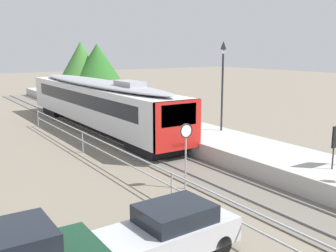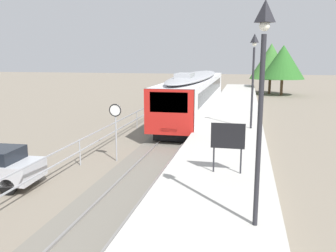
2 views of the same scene
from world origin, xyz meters
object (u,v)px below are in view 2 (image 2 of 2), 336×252
Objects in this scene: platform_lamp_near_end at (262,74)px; platform_notice_board at (228,138)px; platform_lamp_mid_platform at (254,63)px; commuter_train at (195,92)px; speed_limit_sign at (115,118)px.

platform_lamp_near_end is 4.78m from platform_notice_board.
platform_notice_board is at bearing -96.08° from platform_lamp_mid_platform.
platform_notice_board is (3.57, -16.95, 0.04)m from commuter_train.
platform_lamp_mid_platform is at bearing 38.75° from speed_limit_sign.
speed_limit_sign is (-5.46, 3.41, -0.06)m from platform_notice_board.
platform_lamp_near_end is 2.97× the size of platform_notice_board.
platform_notice_board is at bearing 102.77° from platform_lamp_near_end.
speed_limit_sign is (-1.90, -13.53, -0.03)m from commuter_train.
speed_limit_sign reaches higher than platform_notice_board.
platform_notice_board is (-0.91, -8.53, -2.44)m from platform_lamp_mid_platform.
commuter_train is 11.59× the size of platform_notice_board.
platform_lamp_mid_platform is (0.00, 12.54, 0.00)m from platform_lamp_near_end.
platform_lamp_near_end reaches higher than platform_notice_board.
commuter_train is 3.90× the size of platform_lamp_mid_platform.
platform_lamp_near_end is 10.10m from speed_limit_sign.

